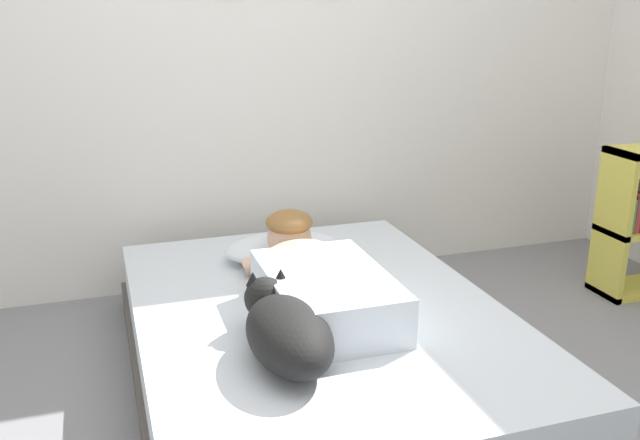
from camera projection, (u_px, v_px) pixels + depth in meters
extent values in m
cube|color=silver|center=(255.00, 38.00, 3.43)|extent=(4.18, 0.10, 2.50)
cube|color=#4C4742|center=(319.00, 366.00, 2.72)|extent=(1.39, 1.93, 0.12)
cube|color=silver|center=(319.00, 330.00, 2.67)|extent=(1.35, 1.87, 0.19)
ellipsoid|color=silver|center=(282.00, 248.00, 3.11)|extent=(0.52, 0.32, 0.11)
cube|color=silver|center=(327.00, 296.00, 2.52)|extent=(0.42, 0.64, 0.18)
ellipsoid|color=#D8AD8E|center=(300.00, 259.00, 2.82)|extent=(0.32, 0.20, 0.16)
sphere|color=#D8AD8E|center=(289.00, 238.00, 2.95)|extent=(0.19, 0.19, 0.19)
ellipsoid|color=olive|center=(289.00, 222.00, 2.93)|extent=(0.20, 0.20, 0.10)
cylinder|color=#D8AD8E|center=(268.00, 257.00, 2.93)|extent=(0.23, 0.07, 0.14)
cylinder|color=#D8AD8E|center=(313.00, 252.00, 2.99)|extent=(0.23, 0.07, 0.14)
ellipsoid|color=black|center=(289.00, 335.00, 2.20)|extent=(0.26, 0.48, 0.20)
sphere|color=black|center=(265.00, 298.00, 2.43)|extent=(0.15, 0.15, 0.15)
cone|color=black|center=(253.00, 279.00, 2.41)|extent=(0.05, 0.05, 0.05)
cone|color=black|center=(281.00, 275.00, 2.44)|extent=(0.05, 0.05, 0.05)
cylinder|color=#D84C47|center=(340.00, 260.00, 3.02)|extent=(0.09, 0.09, 0.07)
torus|color=#D84C47|center=(352.00, 258.00, 3.04)|extent=(0.05, 0.01, 0.05)
cube|color=black|center=(364.00, 310.00, 2.60)|extent=(0.07, 0.14, 0.01)
cube|color=#D8CC4C|center=(612.00, 225.00, 3.41)|extent=(0.03, 0.24, 0.75)
cube|color=#D8CC4C|center=(637.00, 288.00, 3.58)|extent=(0.45, 0.24, 0.03)
cube|color=#3F8C59|center=(619.00, 212.00, 3.40)|extent=(0.03, 0.20, 0.17)
cube|color=#B23833|center=(625.00, 210.00, 3.41)|extent=(0.03, 0.18, 0.19)
cube|color=#B23833|center=(630.00, 211.00, 3.42)|extent=(0.02, 0.19, 0.17)
cube|color=#4C4C51|center=(636.00, 208.00, 3.43)|extent=(0.03, 0.15, 0.19)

